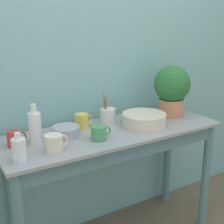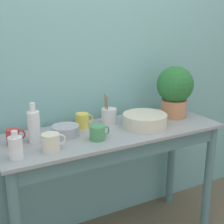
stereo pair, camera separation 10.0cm
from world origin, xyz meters
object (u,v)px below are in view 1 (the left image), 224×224
mug_red (14,139)px  bottle_tall (35,127)px  mug_yellow (82,121)px  mug_green (99,133)px  mug_cream (54,143)px  bowl_small_steel (66,132)px  potted_plant (172,88)px  bowl_wash_large (144,120)px  bottle_short (19,149)px  utensil_cup (108,116)px

mug_red → bottle_tall: bearing=-11.9°
mug_yellow → mug_red: mug_yellow is taller
mug_green → mug_cream: bearing=-175.1°
mug_green → bowl_small_steel: 0.21m
potted_plant → mug_green: bearing=-167.6°
bowl_wash_large → bottle_short: bottle_short is taller
bowl_wash_large → bottle_tall: bearing=174.1°
mug_cream → mug_red: 0.24m
bottle_short → bowl_small_steel: (0.33, 0.19, -0.03)m
mug_cream → mug_yellow: bearing=42.3°
utensil_cup → mug_green: bearing=-129.7°
bottle_short → mug_yellow: 0.56m
bottle_tall → mug_red: 0.13m
bottle_tall → mug_cream: (0.05, -0.16, -0.05)m
bowl_wash_large → mug_cream: bearing=-172.4°
potted_plant → mug_cream: 0.99m
utensil_cup → bowl_wash_large: bearing=-44.6°
potted_plant → mug_green: potted_plant is taller
bottle_tall → mug_yellow: bearing=17.5°
bowl_wash_large → mug_green: size_ratio=2.29×
bottle_tall → bottle_short: 0.23m
bowl_wash_large → bowl_small_steel: 0.52m
bowl_wash_large → mug_green: bearing=-170.4°
potted_plant → bowl_wash_large: bearing=-164.3°
potted_plant → bowl_small_steel: (-0.82, 0.00, -0.17)m
mug_yellow → bowl_small_steel: mug_yellow is taller
mug_cream → bottle_tall: bearing=106.6°
mug_green → mug_red: (-0.45, 0.16, 0.00)m
bottle_tall → utensil_cup: 0.54m
mug_yellow → potted_plant: bearing=-8.0°
bottle_short → mug_yellow: bottle_short is taller
bowl_wash_large → mug_yellow: 0.41m
bowl_wash_large → bottle_tall: 0.71m
potted_plant → bottle_tall: (-1.01, -0.01, -0.11)m
bowl_wash_large → mug_cream: size_ratio=2.17×
bottle_short → potted_plant: bearing=9.4°
bowl_small_steel → bottle_short: bearing=-149.8°
mug_red → potted_plant: bearing=-0.5°
bottle_short → mug_cream: bearing=5.2°
bottle_short → bowl_small_steel: bottle_short is taller
bowl_wash_large → bottle_short: 0.85m
bottle_short → mug_yellow: size_ratio=1.23×
bottle_short → mug_yellow: bearing=30.6°
mug_green → mug_cream: 0.29m
bowl_wash_large → mug_yellow: bearing=153.5°
bottle_short → utensil_cup: bearing=22.4°
mug_green → bottle_short: bearing=-175.0°
potted_plant → bowl_wash_large: (-0.31, -0.09, -0.16)m
bowl_wash_large → mug_cream: mug_cream is taller
bowl_small_steel → mug_yellow: bearing=31.4°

